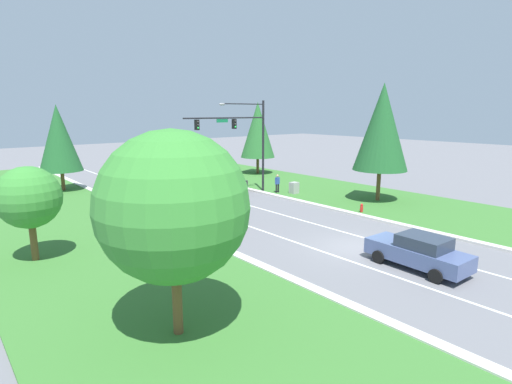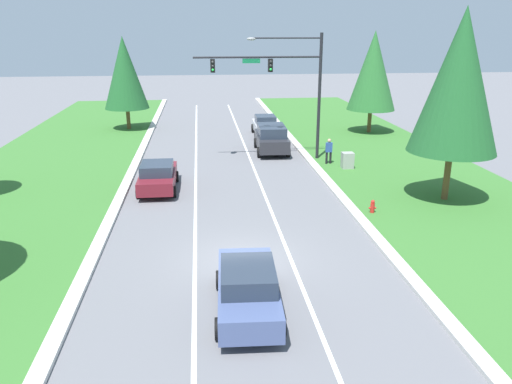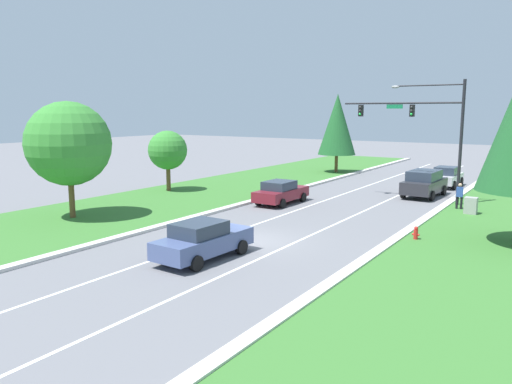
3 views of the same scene
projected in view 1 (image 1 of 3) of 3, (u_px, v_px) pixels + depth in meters
The scene contains 20 objects.
ground_plane at pixel (356, 248), 21.22m from camera, with size 160.00×160.00×0.00m, color slate.
curb_strip_right at pixel (411, 227), 24.76m from camera, with size 0.50×90.00×0.15m.
curb_strip_left at pixel (279, 274), 17.64m from camera, with size 0.50×90.00×0.15m.
grass_verge_right at pixel (450, 214), 28.07m from camera, with size 10.00×90.00×0.08m.
grass_verge_left at pixel (172, 312), 14.34m from camera, with size 10.00×90.00×0.08m.
lane_stripe_inner_left at pixel (334, 256), 20.08m from camera, with size 0.14×81.00×0.01m.
lane_stripe_inner_right at pixel (376, 241), 22.35m from camera, with size 0.14×81.00×0.01m.
traffic_signal_mast at pixel (243, 133), 33.70m from camera, with size 8.08×0.41×8.07m.
charcoal_suv at pixel (223, 181), 36.05m from camera, with size 2.36×4.89×1.90m.
burgundy_sedan at pixel (202, 212), 25.55m from camera, with size 2.05×4.54×1.54m.
slate_blue_sedan at pixel (418, 252), 18.31m from camera, with size 2.15×4.69×1.61m.
silver_sedan at pixel (193, 174), 40.61m from camera, with size 1.98×4.28×1.66m.
utility_cabinet at pixel (294, 188), 34.91m from camera, with size 0.70×0.60×1.06m.
pedestrian at pixel (277, 183), 35.17m from camera, with size 0.40×0.25×1.69m.
fire_hydrant at pixel (362, 208), 28.42m from camera, with size 0.34×0.20×0.70m.
conifer_near_right_tree at pixel (258, 130), 45.35m from camera, with size 3.90×3.90×8.20m.
oak_near_left_tree at pixel (29, 198), 18.72m from camera, with size 2.94×2.94×4.64m.
conifer_far_right_tree at pixel (382, 127), 31.14m from camera, with size 4.24×4.24×9.32m.
oak_far_left_tree at pixel (173, 207), 12.13m from camera, with size 4.73×4.73×6.65m.
conifer_mid_left_tree at pixel (59, 138), 35.51m from camera, with size 3.69×3.69×7.76m.
Camera 1 is at (-17.07, -12.05, 7.12)m, focal length 28.00 mm.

